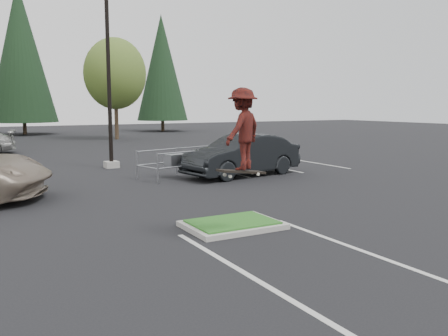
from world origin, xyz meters
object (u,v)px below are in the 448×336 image
light_pole (108,67)px  decid_c (115,76)px  skateboarder (242,129)px  car_r_charc (242,155)px  conif_c (162,68)px  conif_b (21,52)px  cart_corral (178,160)px

light_pole → decid_c: bearing=72.9°
skateboarder → light_pole: bearing=-122.5°
decid_c → skateboarder: size_ratio=4.54×
skateboarder → car_r_charc: bearing=-150.0°
light_pole → conif_c: conif_c is taller
conif_b → car_r_charc: 34.52m
car_r_charc → conif_c: bearing=153.3°
cart_corral → car_r_charc: (2.44, -0.89, 0.14)m
conif_c → conif_b: bearing=175.9°
skateboarder → cart_corral: bearing=-133.9°
conif_b → conif_c: conif_b is taller
conif_c → car_r_charc: bearing=-106.3°
skateboarder → conif_b: bearing=-119.2°
decid_c → car_r_charc: decid_c is taller
decid_c → conif_c: 12.65m
conif_c → car_r_charc: (-9.50, -32.50, -6.00)m
decid_c → skateboarder: (-6.35, -30.83, -2.88)m
conif_c → cart_corral: size_ratio=2.98×
light_pole → conif_b: bearing=91.0°
cart_corral → car_r_charc: 2.60m
cart_corral → skateboarder: skateboarder is taller
skateboarder → decid_c: bearing=-130.3°
conif_c → car_r_charc: size_ratio=2.44×
decid_c → skateboarder: bearing=-101.6°
conif_b → skateboarder: (-0.36, -41.50, -5.47)m
decid_c → conif_b: (-5.99, 10.67, 2.59)m
conif_c → decid_c: bearing=-129.6°
light_pole → cart_corral: 5.85m
conif_c → car_r_charc: conif_c is taller
light_pole → cart_corral: (1.56, -4.11, -3.85)m
decid_c → conif_b: conif_b is taller
light_pole → conif_b: size_ratio=0.70×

